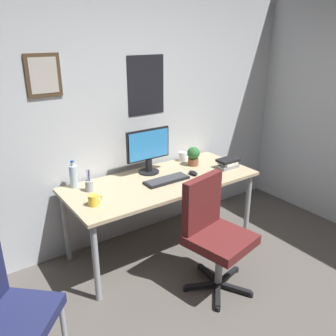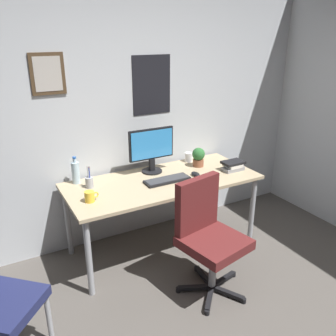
{
  "view_description": "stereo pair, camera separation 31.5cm",
  "coord_description": "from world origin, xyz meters",
  "px_view_note": "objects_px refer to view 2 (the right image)",
  "views": [
    {
      "loc": [
        -1.44,
        -0.83,
        2.02
      ],
      "look_at": [
        0.25,
        1.58,
        0.88
      ],
      "focal_mm": 37.83,
      "sensor_mm": 36.0,
      "label": 1
    },
    {
      "loc": [
        -1.17,
        -1.0,
        2.02
      ],
      "look_at": [
        0.25,
        1.58,
        0.88
      ],
      "focal_mm": 37.83,
      "sensor_mm": 36.0,
      "label": 2
    }
  ],
  "objects_px": {
    "computer_mouse": "(196,174)",
    "coffee_mug_near": "(90,196)",
    "pen_cup": "(89,182)",
    "book_stack_left": "(233,166)",
    "monitor": "(152,149)",
    "potted_plant": "(198,156)",
    "keyboard": "(167,180)",
    "coffee_mug_far": "(189,157)",
    "office_chair": "(207,231)",
    "water_bottle": "(76,172)"
  },
  "relations": [
    {
      "from": "water_bottle",
      "to": "monitor",
      "type": "bearing_deg",
      "value": -6.27
    },
    {
      "from": "office_chair",
      "to": "water_bottle",
      "type": "height_order",
      "value": "water_bottle"
    },
    {
      "from": "coffee_mug_near",
      "to": "potted_plant",
      "type": "bearing_deg",
      "value": 11.86
    },
    {
      "from": "monitor",
      "to": "book_stack_left",
      "type": "bearing_deg",
      "value": -25.78
    },
    {
      "from": "keyboard",
      "to": "office_chair",
      "type": "bearing_deg",
      "value": -88.71
    },
    {
      "from": "keyboard",
      "to": "pen_cup",
      "type": "bearing_deg",
      "value": 162.62
    },
    {
      "from": "coffee_mug_far",
      "to": "coffee_mug_near",
      "type": "bearing_deg",
      "value": -160.79
    },
    {
      "from": "computer_mouse",
      "to": "coffee_mug_far",
      "type": "relative_size",
      "value": 0.93
    },
    {
      "from": "keyboard",
      "to": "book_stack_left",
      "type": "distance_m",
      "value": 0.71
    },
    {
      "from": "monitor",
      "to": "computer_mouse",
      "type": "xyz_separation_m",
      "value": [
        0.32,
        -0.3,
        -0.22
      ]
    },
    {
      "from": "water_bottle",
      "to": "book_stack_left",
      "type": "bearing_deg",
      "value": -16.5
    },
    {
      "from": "pen_cup",
      "to": "book_stack_left",
      "type": "xyz_separation_m",
      "value": [
        1.37,
        -0.28,
        -0.01
      ]
    },
    {
      "from": "computer_mouse",
      "to": "coffee_mug_near",
      "type": "xyz_separation_m",
      "value": [
        -1.05,
        -0.05,
        0.03
      ]
    },
    {
      "from": "coffee_mug_near",
      "to": "potted_plant",
      "type": "relative_size",
      "value": 0.61
    },
    {
      "from": "potted_plant",
      "to": "book_stack_left",
      "type": "xyz_separation_m",
      "value": [
        0.24,
        -0.26,
        -0.06
      ]
    },
    {
      "from": "keyboard",
      "to": "coffee_mug_near",
      "type": "xyz_separation_m",
      "value": [
        -0.75,
        -0.06,
        0.03
      ]
    },
    {
      "from": "computer_mouse",
      "to": "coffee_mug_near",
      "type": "distance_m",
      "value": 1.05
    },
    {
      "from": "computer_mouse",
      "to": "pen_cup",
      "type": "xyz_separation_m",
      "value": [
        -0.97,
        0.22,
        0.04
      ]
    },
    {
      "from": "office_chair",
      "to": "book_stack_left",
      "type": "height_order",
      "value": "office_chair"
    },
    {
      "from": "book_stack_left",
      "to": "office_chair",
      "type": "bearing_deg",
      "value": -140.59
    },
    {
      "from": "coffee_mug_far",
      "to": "pen_cup",
      "type": "height_order",
      "value": "pen_cup"
    },
    {
      "from": "pen_cup",
      "to": "water_bottle",
      "type": "bearing_deg",
      "value": 116.29
    },
    {
      "from": "book_stack_left",
      "to": "water_bottle",
      "type": "bearing_deg",
      "value": 163.5
    },
    {
      "from": "water_bottle",
      "to": "coffee_mug_near",
      "type": "xyz_separation_m",
      "value": [
        -0.01,
        -0.43,
        -0.06
      ]
    },
    {
      "from": "office_chair",
      "to": "potted_plant",
      "type": "relative_size",
      "value": 4.87
    },
    {
      "from": "monitor",
      "to": "computer_mouse",
      "type": "height_order",
      "value": "monitor"
    },
    {
      "from": "water_bottle",
      "to": "pen_cup",
      "type": "relative_size",
      "value": 1.26
    },
    {
      "from": "pen_cup",
      "to": "office_chair",
      "type": "bearing_deg",
      "value": -51.12
    },
    {
      "from": "office_chair",
      "to": "keyboard",
      "type": "bearing_deg",
      "value": 91.29
    },
    {
      "from": "coffee_mug_near",
      "to": "pen_cup",
      "type": "xyz_separation_m",
      "value": [
        0.08,
        0.27,
        0.01
      ]
    },
    {
      "from": "coffee_mug_far",
      "to": "book_stack_left",
      "type": "height_order",
      "value": "coffee_mug_far"
    },
    {
      "from": "computer_mouse",
      "to": "office_chair",
      "type": "bearing_deg",
      "value": -114.7
    },
    {
      "from": "keyboard",
      "to": "computer_mouse",
      "type": "height_order",
      "value": "computer_mouse"
    },
    {
      "from": "monitor",
      "to": "water_bottle",
      "type": "bearing_deg",
      "value": 173.73
    },
    {
      "from": "potted_plant",
      "to": "coffee_mug_near",
      "type": "bearing_deg",
      "value": -168.14
    },
    {
      "from": "keyboard",
      "to": "pen_cup",
      "type": "xyz_separation_m",
      "value": [
        -0.67,
        0.21,
        0.04
      ]
    },
    {
      "from": "monitor",
      "to": "office_chair",
      "type": "bearing_deg",
      "value": -88.02
    },
    {
      "from": "potted_plant",
      "to": "pen_cup",
      "type": "relative_size",
      "value": 0.98
    },
    {
      "from": "coffee_mug_far",
      "to": "potted_plant",
      "type": "bearing_deg",
      "value": -86.55
    },
    {
      "from": "monitor",
      "to": "potted_plant",
      "type": "xyz_separation_m",
      "value": [
        0.48,
        -0.09,
        -0.13
      ]
    },
    {
      "from": "office_chair",
      "to": "computer_mouse",
      "type": "distance_m",
      "value": 0.72
    },
    {
      "from": "computer_mouse",
      "to": "coffee_mug_near",
      "type": "bearing_deg",
      "value": -177.39
    },
    {
      "from": "computer_mouse",
      "to": "coffee_mug_far",
      "type": "height_order",
      "value": "coffee_mug_far"
    },
    {
      "from": "office_chair",
      "to": "monitor",
      "type": "height_order",
      "value": "monitor"
    },
    {
      "from": "computer_mouse",
      "to": "pen_cup",
      "type": "distance_m",
      "value": 0.99
    },
    {
      "from": "keyboard",
      "to": "coffee_mug_far",
      "type": "xyz_separation_m",
      "value": [
        0.46,
        0.36,
        0.04
      ]
    },
    {
      "from": "office_chair",
      "to": "coffee_mug_near",
      "type": "xyz_separation_m",
      "value": [
        -0.76,
        0.57,
        0.24
      ]
    },
    {
      "from": "pen_cup",
      "to": "book_stack_left",
      "type": "distance_m",
      "value": 1.4
    },
    {
      "from": "computer_mouse",
      "to": "potted_plant",
      "type": "bearing_deg",
      "value": 51.24
    },
    {
      "from": "water_bottle",
      "to": "book_stack_left",
      "type": "distance_m",
      "value": 1.51
    }
  ]
}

